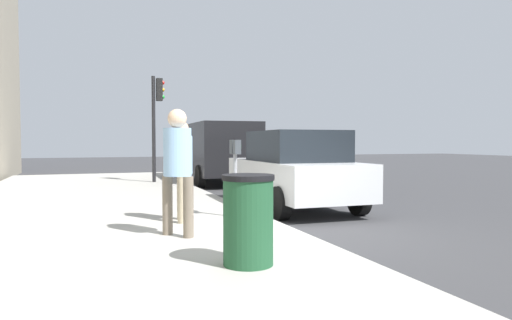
{
  "coord_description": "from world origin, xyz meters",
  "views": [
    {
      "loc": [
        -6.69,
        3.03,
        1.53
      ],
      "look_at": [
        0.94,
        0.23,
        1.2
      ],
      "focal_mm": 31.74,
      "sensor_mm": 36.0,
      "label": 1
    }
  ],
  "objects_px": {
    "parked_sedan_near": "(294,169)",
    "trash_bin": "(248,220)",
    "pedestrian_at_meter": "(181,163)",
    "traffic_signal": "(157,111)",
    "parking_meter": "(235,161)",
    "pedestrian_bystander": "(177,160)",
    "parked_van_far": "(217,149)"
  },
  "relations": [
    {
      "from": "parked_sedan_near",
      "to": "trash_bin",
      "type": "height_order",
      "value": "parked_sedan_near"
    },
    {
      "from": "pedestrian_at_meter",
      "to": "traffic_signal",
      "type": "bearing_deg",
      "value": 93.97
    },
    {
      "from": "parked_sedan_near",
      "to": "parking_meter",
      "type": "bearing_deg",
      "value": 129.35
    },
    {
      "from": "parked_sedan_near",
      "to": "traffic_signal",
      "type": "height_order",
      "value": "traffic_signal"
    },
    {
      "from": "parking_meter",
      "to": "pedestrian_bystander",
      "type": "relative_size",
      "value": 0.76
    },
    {
      "from": "pedestrian_bystander",
      "to": "parked_van_far",
      "type": "height_order",
      "value": "parked_van_far"
    },
    {
      "from": "pedestrian_at_meter",
      "to": "parked_van_far",
      "type": "xyz_separation_m",
      "value": [
        8.41,
        -2.91,
        0.09
      ]
    },
    {
      "from": "trash_bin",
      "to": "parked_sedan_near",
      "type": "bearing_deg",
      "value": -30.33
    },
    {
      "from": "parking_meter",
      "to": "pedestrian_at_meter",
      "type": "bearing_deg",
      "value": 96.24
    },
    {
      "from": "parked_van_far",
      "to": "trash_bin",
      "type": "xyz_separation_m",
      "value": [
        -11.43,
        2.74,
        -0.6
      ]
    },
    {
      "from": "parked_sedan_near",
      "to": "parked_van_far",
      "type": "bearing_deg",
      "value": -0.01
    },
    {
      "from": "pedestrian_bystander",
      "to": "parked_sedan_near",
      "type": "relative_size",
      "value": 0.42
    },
    {
      "from": "pedestrian_at_meter",
      "to": "traffic_signal",
      "type": "height_order",
      "value": "traffic_signal"
    },
    {
      "from": "pedestrian_at_meter",
      "to": "parked_sedan_near",
      "type": "distance_m",
      "value": 3.37
    },
    {
      "from": "pedestrian_at_meter",
      "to": "pedestrian_bystander",
      "type": "bearing_deg",
      "value": -94.6
    },
    {
      "from": "parked_sedan_near",
      "to": "trash_bin",
      "type": "relative_size",
      "value": 4.4
    },
    {
      "from": "pedestrian_at_meter",
      "to": "parking_meter",
      "type": "bearing_deg",
      "value": 15.05
    },
    {
      "from": "parking_meter",
      "to": "trash_bin",
      "type": "relative_size",
      "value": 1.4
    },
    {
      "from": "parking_meter",
      "to": "pedestrian_at_meter",
      "type": "height_order",
      "value": "pedestrian_at_meter"
    },
    {
      "from": "parking_meter",
      "to": "parked_sedan_near",
      "type": "bearing_deg",
      "value": -50.65
    },
    {
      "from": "pedestrian_at_meter",
      "to": "trash_bin",
      "type": "bearing_deg",
      "value": -77.96
    },
    {
      "from": "pedestrian_at_meter",
      "to": "trash_bin",
      "type": "height_order",
      "value": "pedestrian_at_meter"
    },
    {
      "from": "parked_van_far",
      "to": "traffic_signal",
      "type": "xyz_separation_m",
      "value": [
        -0.49,
        2.24,
        1.32
      ]
    },
    {
      "from": "parking_meter",
      "to": "pedestrian_bystander",
      "type": "bearing_deg",
      "value": 135.41
    },
    {
      "from": "parking_meter",
      "to": "parked_sedan_near",
      "type": "distance_m",
      "value": 2.47
    },
    {
      "from": "traffic_signal",
      "to": "trash_bin",
      "type": "distance_m",
      "value": 11.12
    },
    {
      "from": "parked_sedan_near",
      "to": "parked_van_far",
      "type": "relative_size",
      "value": 0.84
    },
    {
      "from": "pedestrian_bystander",
      "to": "parked_sedan_near",
      "type": "distance_m",
      "value": 4.31
    },
    {
      "from": "parked_van_far",
      "to": "pedestrian_bystander",
      "type": "bearing_deg",
      "value": 161.61
    },
    {
      "from": "pedestrian_at_meter",
      "to": "pedestrian_bystander",
      "type": "xyz_separation_m",
      "value": [
        -1.2,
        0.29,
        0.09
      ]
    },
    {
      "from": "parked_van_far",
      "to": "traffic_signal",
      "type": "bearing_deg",
      "value": 102.32
    },
    {
      "from": "pedestrian_bystander",
      "to": "traffic_signal",
      "type": "bearing_deg",
      "value": 46.34
    }
  ]
}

